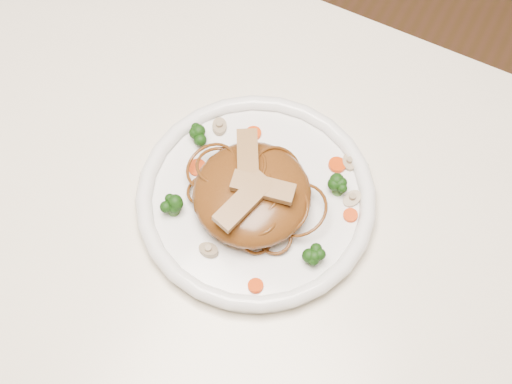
% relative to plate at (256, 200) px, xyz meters
% --- Properties ---
extents(ground, '(4.00, 4.00, 0.00)m').
position_rel_plate_xyz_m(ground, '(-0.03, -0.07, -0.76)').
color(ground, brown).
rests_on(ground, ground).
extents(table, '(1.20, 0.80, 0.75)m').
position_rel_plate_xyz_m(table, '(-0.03, -0.07, -0.11)').
color(table, white).
rests_on(table, ground).
extents(plate, '(0.37, 0.37, 0.02)m').
position_rel_plate_xyz_m(plate, '(0.00, 0.00, 0.00)').
color(plate, white).
rests_on(plate, table).
extents(noodle_mound, '(0.15, 0.15, 0.05)m').
position_rel_plate_xyz_m(noodle_mound, '(-0.00, -0.01, 0.03)').
color(noodle_mound, brown).
rests_on(noodle_mound, plate).
extents(chicken_a, '(0.08, 0.04, 0.01)m').
position_rel_plate_xyz_m(chicken_a, '(0.01, -0.01, 0.06)').
color(chicken_a, '#9D7B4A').
rests_on(chicken_a, noodle_mound).
extents(chicken_b, '(0.06, 0.08, 0.01)m').
position_rel_plate_xyz_m(chicken_b, '(-0.02, 0.02, 0.06)').
color(chicken_b, '#9D7B4A').
rests_on(chicken_b, noodle_mound).
extents(chicken_c, '(0.04, 0.08, 0.01)m').
position_rel_plate_xyz_m(chicken_c, '(0.00, -0.04, 0.06)').
color(chicken_c, '#9D7B4A').
rests_on(chicken_c, noodle_mound).
extents(broccoli_0, '(0.03, 0.03, 0.03)m').
position_rel_plate_xyz_m(broccoli_0, '(0.08, 0.05, 0.02)').
color(broccoli_0, '#153F0D').
rests_on(broccoli_0, plate).
extents(broccoli_1, '(0.03, 0.03, 0.03)m').
position_rel_plate_xyz_m(broccoli_1, '(-0.10, 0.04, 0.02)').
color(broccoli_1, '#153F0D').
rests_on(broccoli_1, plate).
extents(broccoli_2, '(0.03, 0.03, 0.03)m').
position_rel_plate_xyz_m(broccoli_2, '(-0.08, -0.06, 0.03)').
color(broccoli_2, '#153F0D').
rests_on(broccoli_2, plate).
extents(broccoli_3, '(0.03, 0.03, 0.03)m').
position_rel_plate_xyz_m(broccoli_3, '(0.10, -0.04, 0.02)').
color(broccoli_3, '#153F0D').
rests_on(broccoli_3, plate).
extents(carrot_0, '(0.03, 0.03, 0.00)m').
position_rel_plate_xyz_m(carrot_0, '(0.07, 0.09, 0.01)').
color(carrot_0, red).
rests_on(carrot_0, plate).
extents(carrot_1, '(0.03, 0.03, 0.00)m').
position_rel_plate_xyz_m(carrot_1, '(-0.08, 0.00, 0.01)').
color(carrot_1, red).
rests_on(carrot_1, plate).
extents(carrot_2, '(0.02, 0.02, 0.00)m').
position_rel_plate_xyz_m(carrot_2, '(0.11, 0.03, 0.01)').
color(carrot_2, red).
rests_on(carrot_2, plate).
extents(carrot_3, '(0.03, 0.03, 0.00)m').
position_rel_plate_xyz_m(carrot_3, '(-0.04, 0.08, 0.01)').
color(carrot_3, red).
rests_on(carrot_3, plate).
extents(carrot_4, '(0.02, 0.02, 0.00)m').
position_rel_plate_xyz_m(carrot_4, '(0.05, -0.10, 0.01)').
color(carrot_4, red).
rests_on(carrot_4, plate).
extents(mushroom_0, '(0.02, 0.02, 0.01)m').
position_rel_plate_xyz_m(mushroom_0, '(-0.02, -0.09, 0.01)').
color(mushroom_0, '#BAAB8C').
rests_on(mushroom_0, plate).
extents(mushroom_1, '(0.03, 0.03, 0.01)m').
position_rel_plate_xyz_m(mushroom_1, '(0.10, 0.05, 0.01)').
color(mushroom_1, '#BAAB8C').
rests_on(mushroom_1, plate).
extents(mushroom_2, '(0.04, 0.04, 0.01)m').
position_rel_plate_xyz_m(mushroom_2, '(-0.09, 0.07, 0.01)').
color(mushroom_2, '#BAAB8C').
rests_on(mushroom_2, plate).
extents(mushroom_3, '(0.03, 0.03, 0.01)m').
position_rel_plate_xyz_m(mushroom_3, '(0.08, 0.09, 0.01)').
color(mushroom_3, '#BAAB8C').
rests_on(mushroom_3, plate).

